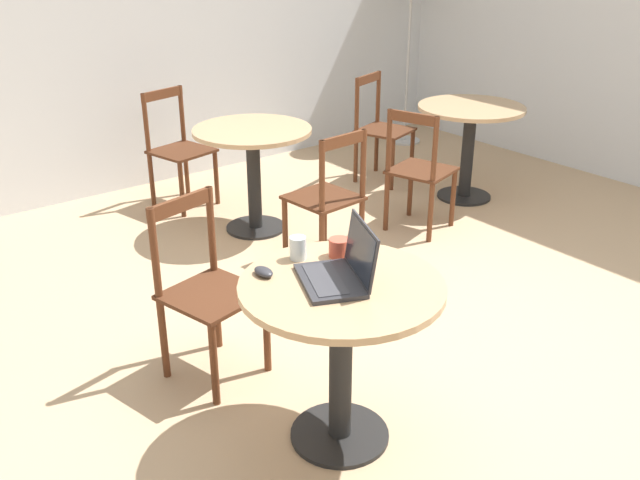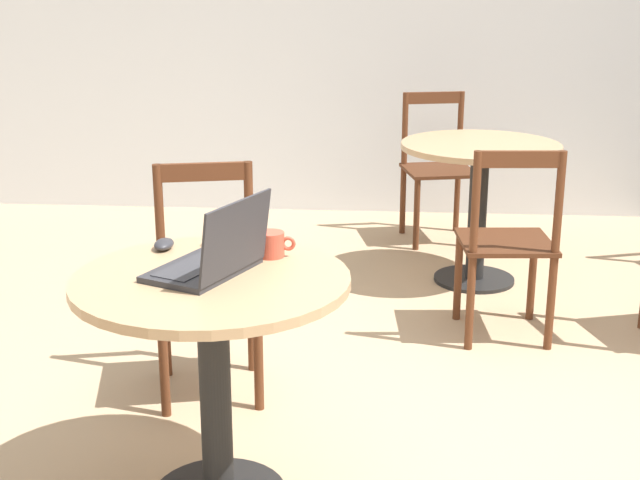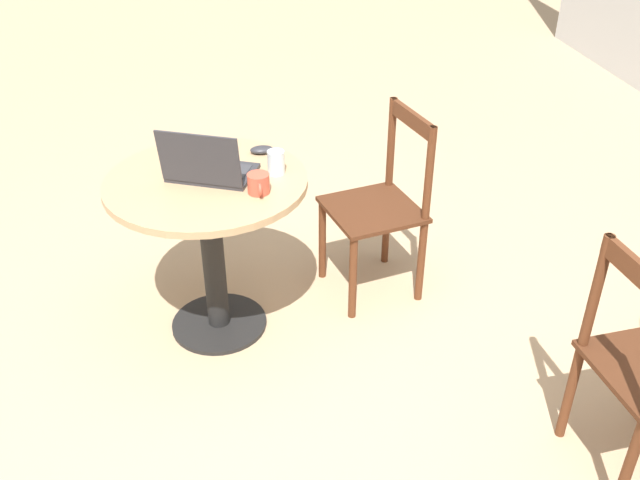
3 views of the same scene
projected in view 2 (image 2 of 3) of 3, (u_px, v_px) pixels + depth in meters
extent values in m
plane|color=tan|center=(464.00, 459.00, 3.04)|extent=(16.00, 16.00, 0.00)
cube|color=silver|center=(436.00, 9.00, 5.72)|extent=(9.40, 0.06, 2.70)
cylinder|color=black|center=(215.00, 393.00, 2.70)|extent=(0.10, 0.10, 0.69)
cylinder|color=tan|center=(211.00, 281.00, 2.59)|extent=(0.82, 0.82, 0.03)
cylinder|color=black|center=(474.00, 279.00, 4.76)|extent=(0.43, 0.43, 0.02)
cylinder|color=black|center=(477.00, 215.00, 4.65)|extent=(0.10, 0.10, 0.69)
cylinder|color=tan|center=(481.00, 146.00, 4.55)|extent=(0.82, 0.82, 0.03)
cylinder|color=#562D19|center=(258.00, 357.00, 3.32)|extent=(0.04, 0.04, 0.43)
cylinder|color=#562D19|center=(164.00, 363.00, 3.27)|extent=(0.04, 0.04, 0.43)
cylinder|color=#562D19|center=(252.00, 322.00, 3.65)|extent=(0.04, 0.04, 0.43)
cylinder|color=#562D19|center=(165.00, 327.00, 3.60)|extent=(0.04, 0.04, 0.43)
cube|color=#492715|center=(208.00, 287.00, 3.39)|extent=(0.48, 0.48, 0.02)
cylinder|color=#562D19|center=(249.00, 216.00, 3.52)|extent=(0.04, 0.04, 0.44)
cylinder|color=#562D19|center=(160.00, 219.00, 3.47)|extent=(0.04, 0.04, 0.44)
cube|color=#562D19|center=(203.00, 172.00, 3.44)|extent=(0.38, 0.11, 0.07)
cylinder|color=#562D19|center=(474.00, 213.00, 5.27)|extent=(0.04, 0.04, 0.43)
cylinder|color=#562D19|center=(417.00, 215.00, 5.22)|extent=(0.04, 0.04, 0.43)
cylinder|color=#562D19|center=(457.00, 198.00, 5.60)|extent=(0.04, 0.04, 0.43)
cylinder|color=#562D19|center=(403.00, 200.00, 5.55)|extent=(0.04, 0.04, 0.43)
cube|color=#492715|center=(439.00, 170.00, 5.35)|extent=(0.48, 0.48, 0.02)
cylinder|color=#562D19|center=(460.00, 127.00, 5.47)|extent=(0.04, 0.04, 0.44)
cylinder|color=#562D19|center=(405.00, 128.00, 5.42)|extent=(0.04, 0.04, 0.44)
cube|color=#562D19|center=(434.00, 98.00, 5.39)|extent=(0.38, 0.11, 0.07)
cylinder|color=#562D19|center=(458.00, 277.00, 4.18)|extent=(0.04, 0.04, 0.43)
cylinder|color=#562D19|center=(532.00, 276.00, 4.18)|extent=(0.04, 0.04, 0.43)
cylinder|color=#562D19|center=(470.00, 303.00, 3.85)|extent=(0.04, 0.04, 0.43)
cylinder|color=#562D19|center=(551.00, 303.00, 3.85)|extent=(0.04, 0.04, 0.43)
cube|color=#492715|center=(506.00, 242.00, 3.95)|extent=(0.43, 0.43, 0.02)
cylinder|color=#562D19|center=(476.00, 202.00, 3.72)|extent=(0.04, 0.04, 0.44)
cylinder|color=#562D19|center=(559.00, 202.00, 3.72)|extent=(0.04, 0.04, 0.44)
cube|color=#562D19|center=(520.00, 159.00, 3.66)|extent=(0.38, 0.05, 0.07)
cube|color=#2D2D33|center=(202.00, 269.00, 2.62)|extent=(0.33, 0.39, 0.02)
cube|color=#38383D|center=(196.00, 265.00, 2.63)|extent=(0.22, 0.30, 0.00)
cube|color=#2D2D33|center=(236.00, 237.00, 2.53)|extent=(0.17, 0.32, 0.22)
cube|color=black|center=(235.00, 236.00, 2.53)|extent=(0.15, 0.29, 0.20)
ellipsoid|color=#2D2D33|center=(164.00, 244.00, 2.83)|extent=(0.06, 0.10, 0.03)
cylinder|color=#C64C38|center=(271.00, 244.00, 2.75)|extent=(0.09, 0.09, 0.08)
torus|color=#C64C38|center=(288.00, 244.00, 2.75)|extent=(0.05, 0.01, 0.05)
cylinder|color=silver|center=(227.00, 232.00, 2.85)|extent=(0.07, 0.07, 0.10)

